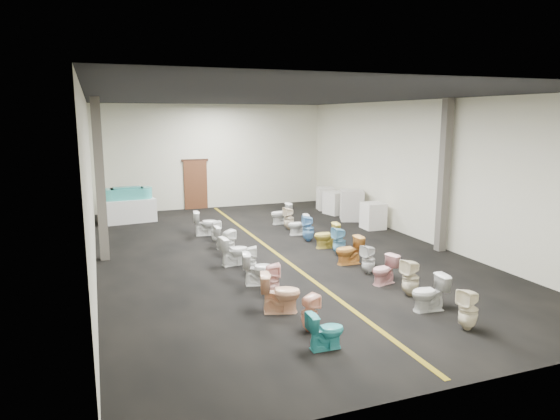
# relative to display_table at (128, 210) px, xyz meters

# --- Properties ---
(floor) EXTENTS (16.00, 16.00, 0.00)m
(floor) POSITION_rel_display_table_xyz_m (3.77, -6.10, -0.44)
(floor) COLOR black
(floor) RESTS_ON ground
(ceiling) EXTENTS (16.00, 16.00, 0.00)m
(ceiling) POSITION_rel_display_table_xyz_m (3.77, -6.10, 4.06)
(ceiling) COLOR black
(ceiling) RESTS_ON ground
(wall_back) EXTENTS (10.00, 0.00, 10.00)m
(wall_back) POSITION_rel_display_table_xyz_m (3.77, 1.90, 1.81)
(wall_back) COLOR beige
(wall_back) RESTS_ON ground
(wall_front) EXTENTS (10.00, 0.00, 10.00)m
(wall_front) POSITION_rel_display_table_xyz_m (3.77, -14.10, 1.81)
(wall_front) COLOR beige
(wall_front) RESTS_ON ground
(wall_left) EXTENTS (0.00, 16.00, 16.00)m
(wall_left) POSITION_rel_display_table_xyz_m (-1.23, -6.10, 1.81)
(wall_left) COLOR beige
(wall_left) RESTS_ON ground
(wall_right) EXTENTS (0.00, 16.00, 16.00)m
(wall_right) POSITION_rel_display_table_xyz_m (8.77, -6.10, 1.81)
(wall_right) COLOR beige
(wall_right) RESTS_ON ground
(aisle_stripe) EXTENTS (0.12, 15.60, 0.01)m
(aisle_stripe) POSITION_rel_display_table_xyz_m (3.77, -6.10, -0.44)
(aisle_stripe) COLOR #7D6712
(aisle_stripe) RESTS_ON floor
(back_door) EXTENTS (1.00, 0.10, 2.10)m
(back_door) POSITION_rel_display_table_xyz_m (2.97, 1.84, 0.61)
(back_door) COLOR #562D19
(back_door) RESTS_ON floor
(door_frame) EXTENTS (1.15, 0.08, 0.10)m
(door_frame) POSITION_rel_display_table_xyz_m (2.97, 1.85, 1.68)
(door_frame) COLOR #331C11
(door_frame) RESTS_ON back_door
(column_left) EXTENTS (0.25, 0.25, 4.50)m
(column_left) POSITION_rel_display_table_xyz_m (-0.98, -5.10, 1.81)
(column_left) COLOR #59544C
(column_left) RESTS_ON floor
(column_right) EXTENTS (0.25, 0.25, 4.50)m
(column_right) POSITION_rel_display_table_xyz_m (8.52, -7.60, 1.81)
(column_right) COLOR #59544C
(column_right) RESTS_ON floor
(display_table) EXTENTS (2.09, 1.24, 0.88)m
(display_table) POSITION_rel_display_table_xyz_m (0.00, 0.00, 0.00)
(display_table) COLOR silver
(display_table) RESTS_ON floor
(bathtub) EXTENTS (1.86, 0.71, 0.55)m
(bathtub) POSITION_rel_display_table_xyz_m (0.00, 0.00, 0.63)
(bathtub) COLOR teal
(bathtub) RESTS_ON display_table
(appliance_crate_a) EXTENTS (0.75, 0.75, 0.94)m
(appliance_crate_a) POSITION_rel_display_table_xyz_m (8.17, -4.31, 0.03)
(appliance_crate_a) COLOR white
(appliance_crate_a) RESTS_ON floor
(appliance_crate_b) EXTENTS (1.12, 1.12, 1.17)m
(appliance_crate_b) POSITION_rel_display_table_xyz_m (8.17, -2.71, 0.15)
(appliance_crate_b) COLOR beige
(appliance_crate_b) RESTS_ON floor
(appliance_crate_c) EXTENTS (0.97, 0.97, 0.92)m
(appliance_crate_c) POSITION_rel_display_table_xyz_m (8.17, -1.36, 0.02)
(appliance_crate_c) COLOR silver
(appliance_crate_c) RESTS_ON floor
(appliance_crate_d) EXTENTS (0.81, 0.81, 0.97)m
(appliance_crate_d) POSITION_rel_display_table_xyz_m (8.17, -0.35, 0.05)
(appliance_crate_d) COLOR silver
(appliance_crate_d) RESTS_ON floor
(toilet_left_0) EXTENTS (0.67, 0.39, 0.67)m
(toilet_left_0) POSITION_rel_display_table_xyz_m (2.48, -12.26, -0.10)
(toilet_left_0) COLOR #34A9B0
(toilet_left_0) RESTS_ON floor
(toilet_left_1) EXTENTS (0.41, 0.41, 0.71)m
(toilet_left_1) POSITION_rel_display_table_xyz_m (2.51, -11.51, -0.08)
(toilet_left_1) COLOR #F4AF90
(toilet_left_1) RESTS_ON floor
(toilet_left_2) EXTENTS (0.92, 0.68, 0.84)m
(toilet_left_2) POSITION_rel_display_table_xyz_m (2.32, -10.45, -0.02)
(toilet_left_2) COLOR #F6BB90
(toilet_left_2) RESTS_ON floor
(toilet_left_3) EXTENTS (0.43, 0.42, 0.78)m
(toilet_left_3) POSITION_rel_display_table_xyz_m (2.44, -9.60, -0.05)
(toilet_left_3) COLOR beige
(toilet_left_3) RESTS_ON floor
(toilet_left_4) EXTENTS (0.86, 0.60, 0.79)m
(toilet_left_4) POSITION_rel_display_table_xyz_m (2.44, -8.66, -0.04)
(toilet_left_4) COLOR white
(toilet_left_4) RESTS_ON floor
(toilet_left_5) EXTENTS (0.40, 0.39, 0.71)m
(toilet_left_5) POSITION_rel_display_table_xyz_m (2.51, -7.73, -0.08)
(toilet_left_5) COLOR white
(toilet_left_5) RESTS_ON floor
(toilet_left_6) EXTENTS (0.83, 0.55, 0.80)m
(toilet_left_6) POSITION_rel_display_table_xyz_m (2.31, -6.88, -0.04)
(toilet_left_6) COLOR white
(toilet_left_6) RESTS_ON floor
(toilet_left_7) EXTENTS (0.47, 0.46, 0.78)m
(toilet_left_7) POSITION_rel_display_table_xyz_m (2.38, -6.01, -0.05)
(toilet_left_7) COLOR white
(toilet_left_7) RESTS_ON floor
(toilet_left_8) EXTENTS (0.70, 0.41, 0.70)m
(toilet_left_8) POSITION_rel_display_table_xyz_m (2.53, -5.10, -0.09)
(toilet_left_8) COLOR white
(toilet_left_8) RESTS_ON floor
(toilet_left_9) EXTENTS (0.32, 0.32, 0.69)m
(toilet_left_9) POSITION_rel_display_table_xyz_m (2.44, -4.21, -0.10)
(toilet_left_9) COLOR white
(toilet_left_9) RESTS_ON floor
(toilet_left_10) EXTENTS (0.87, 0.57, 0.83)m
(toilet_left_10) POSITION_rel_display_table_xyz_m (2.32, -3.20, -0.02)
(toilet_left_10) COLOR white
(toilet_left_10) RESTS_ON floor
(toilet_right_0) EXTENTS (0.42, 0.42, 0.80)m
(toilet_right_0) POSITION_rel_display_table_xyz_m (5.35, -12.49, -0.04)
(toilet_right_0) COLOR #F5E8C8
(toilet_right_0) RESTS_ON floor
(toilet_right_1) EXTENTS (0.79, 0.50, 0.77)m
(toilet_right_1) POSITION_rel_display_table_xyz_m (5.24, -11.45, -0.05)
(toilet_right_1) COLOR silver
(toilet_right_1) RESTS_ON floor
(toilet_right_2) EXTENTS (0.43, 0.42, 0.84)m
(toilet_right_2) POSITION_rel_display_table_xyz_m (5.40, -10.57, -0.02)
(toilet_right_2) COLOR beige
(toilet_right_2) RESTS_ON floor
(toilet_right_3) EXTENTS (0.76, 0.55, 0.70)m
(toilet_right_3) POSITION_rel_display_table_xyz_m (5.28, -9.67, -0.09)
(toilet_right_3) COLOR #EFACAD
(toilet_right_3) RESTS_ON floor
(toilet_right_4) EXTENTS (0.41, 0.41, 0.76)m
(toilet_right_4) POSITION_rel_display_table_xyz_m (5.33, -8.85, -0.06)
(toilet_right_4) COLOR silver
(toilet_right_4) RESTS_ON floor
(toilet_right_5) EXTENTS (0.76, 0.44, 0.77)m
(toilet_right_5) POSITION_rel_display_table_xyz_m (5.27, -7.91, -0.05)
(toilet_right_5) COLOR orange
(toilet_right_5) RESTS_ON floor
(toilet_right_6) EXTENTS (0.39, 0.39, 0.83)m
(toilet_right_6) POSITION_rel_display_table_xyz_m (5.42, -7.03, -0.03)
(toilet_right_6) COLOR #6BACCF
(toilet_right_6) RESTS_ON floor
(toilet_right_7) EXTENTS (0.82, 0.54, 0.78)m
(toilet_right_7) POSITION_rel_display_table_xyz_m (5.44, -6.15, -0.05)
(toilet_right_7) COLOR gold
(toilet_right_7) RESTS_ON floor
(toilet_right_8) EXTENTS (0.47, 0.46, 0.84)m
(toilet_right_8) POSITION_rel_display_table_xyz_m (5.25, -5.18, -0.02)
(toilet_right_8) COLOR #6BA6DB
(toilet_right_8) RESTS_ON floor
(toilet_right_9) EXTENTS (0.75, 0.51, 0.71)m
(toilet_right_9) POSITION_rel_display_table_xyz_m (5.28, -4.26, -0.08)
(toilet_right_9) COLOR white
(toilet_right_9) RESTS_ON floor
(toilet_right_10) EXTENTS (0.38, 0.37, 0.80)m
(toilet_right_10) POSITION_rel_display_table_xyz_m (5.29, -3.36, -0.04)
(toilet_right_10) COLOR beige
(toilet_right_10) RESTS_ON floor
(toilet_right_11) EXTENTS (0.78, 0.46, 0.78)m
(toilet_right_11) POSITION_rel_display_table_xyz_m (5.35, -2.41, -0.05)
(toilet_right_11) COLOR white
(toilet_right_11) RESTS_ON floor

